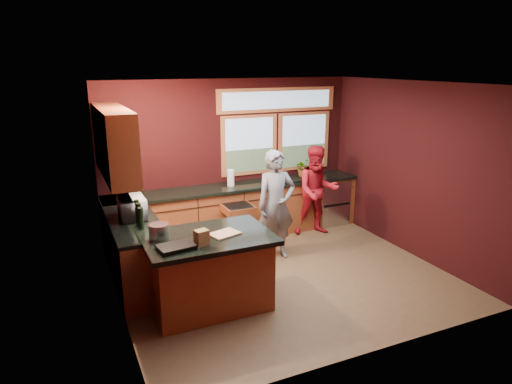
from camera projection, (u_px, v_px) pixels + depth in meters
floor at (282, 275)px, 6.58m from camera, size 4.50×4.50×0.00m
room_shell at (233, 152)px, 6.14m from camera, size 4.52×4.02×2.71m
back_counter at (248, 209)px, 8.02m from camera, size 4.50×0.64×0.93m
left_counter at (132, 246)px, 6.43m from camera, size 0.64×2.30×0.93m
island at (209, 271)px, 5.63m from camera, size 1.55×1.05×0.95m
person_grey at (276, 205)px, 6.98m from camera, size 0.64×0.44×1.70m
person_red at (317, 191)px, 7.98m from camera, size 0.90×0.78×1.59m
microwave at (133, 208)px, 6.15m from camera, size 0.35×0.51×0.28m
potted_plant at (304, 168)px, 8.33m from camera, size 0.31×0.27×0.34m
paper_towel at (231, 178)px, 7.73m from camera, size 0.12×0.12×0.28m
cutting_board at (224, 234)px, 5.54m from camera, size 0.41×0.34×0.02m
stock_pot at (159, 231)px, 5.39m from camera, size 0.24×0.24×0.18m
paper_bag at (202, 238)px, 5.20m from camera, size 0.18×0.15×0.18m
black_tray at (176, 247)px, 5.10m from camera, size 0.44×0.33×0.05m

